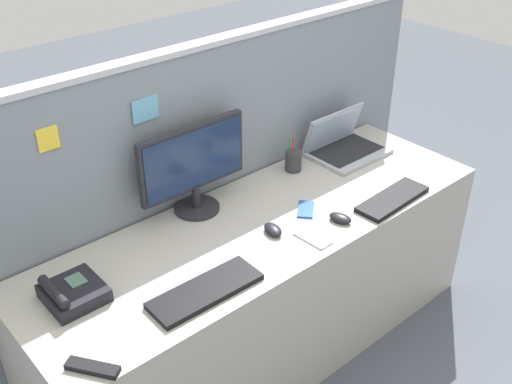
# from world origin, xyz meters

# --- Properties ---
(ground_plane) EXTENTS (10.00, 10.00, 0.00)m
(ground_plane) POSITION_xyz_m (0.00, 0.00, 0.00)
(ground_plane) COLOR #4C515B
(desk) EXTENTS (2.11, 0.67, 0.72)m
(desk) POSITION_xyz_m (0.00, 0.00, 0.36)
(desk) COLOR #ADA89E
(desk) RESTS_ON ground_plane
(cubicle_divider) EXTENTS (2.53, 0.08, 1.39)m
(cubicle_divider) POSITION_xyz_m (-0.00, 0.38, 0.70)
(cubicle_divider) COLOR gray
(cubicle_divider) RESTS_ON ground_plane
(desktop_monitor) EXTENTS (0.51, 0.19, 0.39)m
(desktop_monitor) POSITION_xyz_m (-0.15, 0.26, 0.94)
(desktop_monitor) COLOR #232328
(desktop_monitor) RESTS_ON desk
(laptop) EXTENTS (0.37, 0.28, 0.20)m
(laptop) POSITION_xyz_m (0.71, 0.20, 0.76)
(laptop) COLOR #9EA0A8
(laptop) RESTS_ON desk
(desk_phone) EXTENTS (0.19, 0.20, 0.09)m
(desk_phone) POSITION_xyz_m (-0.82, 0.07, 0.75)
(desk_phone) COLOR black
(desk_phone) RESTS_ON desk
(keyboard_main) EXTENTS (0.38, 0.15, 0.02)m
(keyboard_main) POSITION_xyz_m (0.53, -0.25, 0.73)
(keyboard_main) COLOR black
(keyboard_main) RESTS_ON desk
(keyboard_spare) EXTENTS (0.42, 0.16, 0.02)m
(keyboard_spare) POSITION_xyz_m (-0.46, -0.20, 0.73)
(keyboard_spare) COLOR black
(keyboard_spare) RESTS_ON desk
(computer_mouse_right_hand) EXTENTS (0.08, 0.11, 0.03)m
(computer_mouse_right_hand) POSITION_xyz_m (-0.03, -0.09, 0.73)
(computer_mouse_right_hand) COLOR black
(computer_mouse_right_hand) RESTS_ON desk
(computer_mouse_left_hand) EXTENTS (0.08, 0.11, 0.03)m
(computer_mouse_left_hand) POSITION_xyz_m (0.24, -0.21, 0.73)
(computer_mouse_left_hand) COLOR black
(computer_mouse_left_hand) RESTS_ON desk
(pen_cup) EXTENTS (0.08, 0.08, 0.18)m
(pen_cup) POSITION_xyz_m (0.39, 0.23, 0.77)
(pen_cup) COLOR #333338
(pen_cup) RESTS_ON desk
(cell_phone_white_slab) EXTENTS (0.08, 0.16, 0.01)m
(cell_phone_white_slab) POSITION_xyz_m (0.07, -0.22, 0.72)
(cell_phone_white_slab) COLOR silver
(cell_phone_white_slab) RESTS_ON desk
(cell_phone_blue_case) EXTENTS (0.14, 0.13, 0.01)m
(cell_phone_blue_case) POSITION_xyz_m (0.19, -0.05, 0.72)
(cell_phone_blue_case) COLOR blue
(cell_phone_blue_case) RESTS_ON desk
(tv_remote) EXTENTS (0.13, 0.17, 0.02)m
(tv_remote) POSITION_xyz_m (-0.93, -0.26, 0.73)
(tv_remote) COLOR black
(tv_remote) RESTS_ON desk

